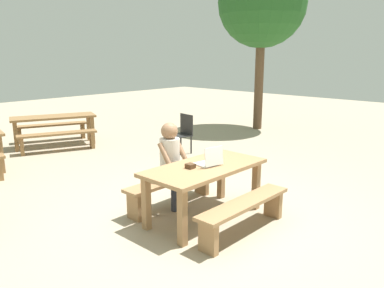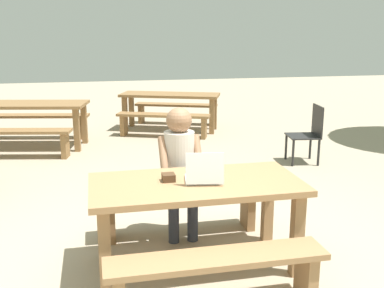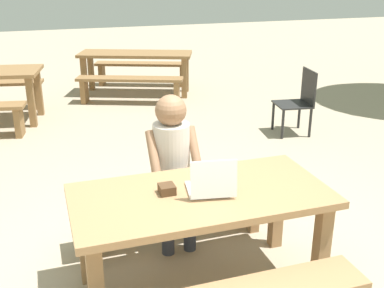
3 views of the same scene
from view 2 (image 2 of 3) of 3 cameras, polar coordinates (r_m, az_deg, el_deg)
name	(u,v)px [view 2 (image 2 of 3)]	position (r m, az deg, el deg)	size (l,w,h in m)	color
ground_plane	(196,265)	(4.01, 0.50, -14.80)	(30.00, 30.00, 0.00)	tan
picnic_table_front	(196,195)	(3.75, 0.52, -6.32)	(1.70, 0.84, 0.74)	#9E754C
bench_near	(217,270)	(3.30, 3.09, -15.33)	(1.56, 0.30, 0.42)	#9E754C
bench_far	(181,203)	(4.46, -1.35, -7.33)	(1.56, 0.30, 0.42)	#9E754C
laptop	(204,175)	(3.67, 1.52, -3.86)	(0.34, 0.33, 0.27)	white
small_pouch	(168,177)	(3.72, -2.94, -4.16)	(0.10, 0.11, 0.06)	#4C331E
person_seated	(180,163)	(4.29, -1.50, -2.32)	(0.40, 0.40, 1.24)	#333847
plastic_chair	(308,133)	(7.03, 14.26, 1.37)	(0.50, 0.50, 0.86)	#262626
picnic_table_mid	(24,110)	(8.18, -20.14, 4.04)	(2.17, 1.16, 0.76)	olive
bench_mid_south	(11,137)	(7.62, -21.55, 0.86)	(1.87, 0.66, 0.44)	olive
bench_mid_north	(38,120)	(8.86, -18.59, 2.80)	(1.87, 0.66, 0.44)	olive
picnic_table_rear	(170,100)	(9.09, -2.76, 5.52)	(2.03, 1.31, 0.73)	olive
bench_rear_south	(163,120)	(8.54, -3.59, 3.04)	(1.72, 0.91, 0.43)	olive
bench_rear_north	(176,109)	(9.74, -1.98, 4.39)	(1.72, 0.91, 0.43)	olive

